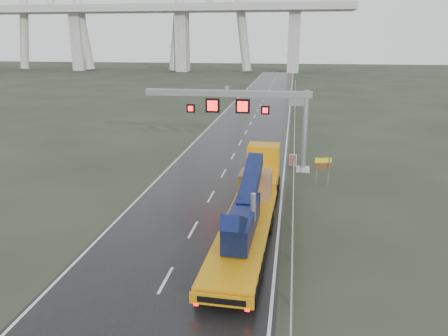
% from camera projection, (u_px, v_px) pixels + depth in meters
% --- Properties ---
extents(ground, '(400.00, 400.00, 0.00)m').
position_uv_depth(ground, '(176.00, 261.00, 23.31)').
color(ground, '#262C1E').
rests_on(ground, ground).
extents(road, '(11.00, 200.00, 0.02)m').
position_uv_depth(road, '(251.00, 124.00, 61.19)').
color(road, black).
rests_on(road, ground).
extents(guardrail, '(0.20, 140.00, 1.40)m').
position_uv_depth(guardrail, '(294.00, 135.00, 50.60)').
color(guardrail, gray).
rests_on(guardrail, ground).
extents(sign_gantry, '(14.90, 1.20, 7.42)m').
position_uv_depth(sign_gantry, '(251.00, 107.00, 38.44)').
color(sign_gantry, '#A1A19D').
rests_on(sign_gantry, ground).
extents(heavy_haul_truck, '(3.20, 18.35, 4.29)m').
position_uv_depth(heavy_haul_truck, '(253.00, 196.00, 28.16)').
color(heavy_haul_truck, orange).
rests_on(heavy_haul_truck, ground).
extents(exit_sign_pair, '(1.33, 0.41, 2.33)m').
position_uv_depth(exit_sign_pair, '(323.00, 166.00, 34.96)').
color(exit_sign_pair, gray).
rests_on(exit_sign_pair, ground).
extents(striped_barrier, '(0.72, 0.51, 1.10)m').
position_uv_depth(striped_barrier, '(293.00, 160.00, 40.67)').
color(striped_barrier, red).
rests_on(striped_barrier, ground).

